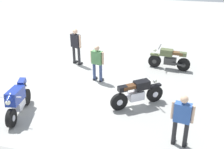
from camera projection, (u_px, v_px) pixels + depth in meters
ground_plane at (65, 82)px, 11.81m from camera, size 40.00×40.00×0.00m
motorcycle_blue_sportbike at (17, 100)px, 9.33m from camera, size 0.74×1.95×1.14m
motorcycle_black_cruiser at (137, 93)px, 9.90m from camera, size 1.74×1.36×1.09m
motorcycle_olive_vintage at (169, 59)px, 12.84m from camera, size 1.96×0.70×1.07m
person_in_blue_shirt at (182, 118)px, 7.74m from camera, size 0.65×0.37×1.67m
person_in_black_shirt at (76, 44)px, 13.12m from camera, size 0.65×0.47×1.77m
person_in_green_shirt at (97, 61)px, 11.53m from camera, size 0.63×0.39×1.61m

